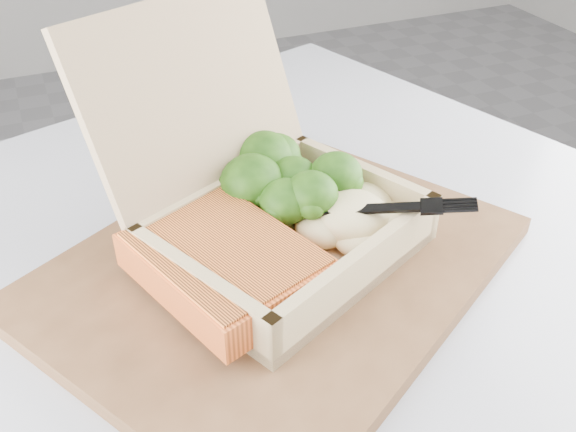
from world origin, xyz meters
name	(u,v)px	position (x,y,z in m)	size (l,w,h in m)	color
floor	(356,387)	(0.00, 0.00, 0.00)	(4.00, 4.00, 0.00)	gray
serving_tray	(277,266)	(-0.33, -0.39, 0.74)	(0.36, 0.29, 0.02)	brown
takeout_container	(257,191)	(-0.33, -0.36, 0.79)	(0.27, 0.28, 0.18)	#9E825F
salmon_fillet	(225,263)	(-0.38, -0.41, 0.77)	(0.11, 0.14, 0.03)	orange
broccoli_pile	(293,184)	(-0.29, -0.34, 0.78)	(0.13, 0.13, 0.05)	#397219
mashed_potatoes	(352,216)	(-0.27, -0.40, 0.77)	(0.10, 0.09, 0.03)	beige
plastic_fork	(329,207)	(-0.29, -0.39, 0.79)	(0.14, 0.09, 0.02)	black
receipt	(174,162)	(-0.36, -0.18, 0.73)	(0.07, 0.13, 0.00)	white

